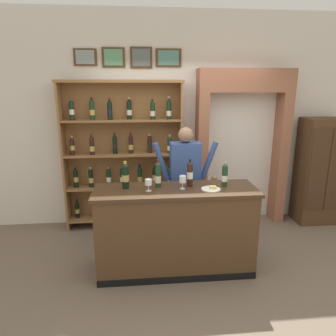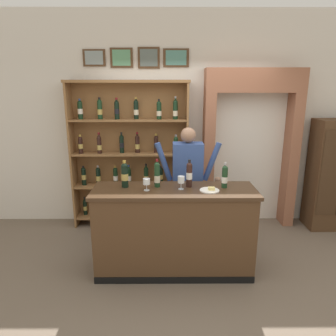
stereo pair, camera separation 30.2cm
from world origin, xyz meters
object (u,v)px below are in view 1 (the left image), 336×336
at_px(wine_glass_right, 148,183).
at_px(tasting_bottle_prosecco, 158,175).
at_px(wine_glass_center, 183,180).
at_px(tasting_bottle_bianco, 225,175).
at_px(tasting_bottle_super_tuscan, 190,173).
at_px(cheese_plate, 211,189).
at_px(wine_shelf, 123,153).
at_px(shopkeeper, 185,176).
at_px(tasting_counter, 175,230).
at_px(tasting_bottle_brunello, 125,176).
at_px(side_cabinet, 319,171).

bearing_deg(wine_glass_right, tasting_bottle_prosecco, 48.51).
bearing_deg(wine_glass_center, tasting_bottle_bianco, 6.47).
bearing_deg(tasting_bottle_super_tuscan, wine_glass_center, -137.56).
bearing_deg(cheese_plate, tasting_bottle_bianco, 32.75).
xyz_separation_m(wine_shelf, tasting_bottle_prosecco, (0.45, -1.23, -0.00)).
relative_size(wine_shelf, shopkeeper, 1.35).
distance_m(tasting_bottle_bianco, cheese_plate, 0.25).
bearing_deg(wine_glass_right, tasting_counter, 8.31).
bearing_deg(wine_glass_right, tasting_bottle_super_tuscan, 14.82).
bearing_deg(cheese_plate, tasting_bottle_brunello, 171.63).
distance_m(tasting_bottle_prosecco, wine_glass_right, 0.18).
height_order(tasting_bottle_brunello, tasting_bottle_bianco, tasting_bottle_brunello).
xyz_separation_m(shopkeeper, wine_glass_center, (-0.11, -0.55, 0.12)).
relative_size(tasting_bottle_brunello, tasting_bottle_bianco, 1.07).
xyz_separation_m(side_cabinet, tasting_bottle_super_tuscan, (-2.24, -1.09, 0.33)).
relative_size(wine_shelf, side_cabinet, 1.33).
height_order(shopkeeper, cheese_plate, shopkeeper).
bearing_deg(tasting_bottle_brunello, wine_glass_center, -7.18).
distance_m(side_cabinet, wine_glass_right, 2.99).
height_order(tasting_bottle_prosecco, wine_glass_right, tasting_bottle_prosecco).
bearing_deg(wine_glass_center, wine_glass_right, -174.18).
xyz_separation_m(shopkeeper, tasting_bottle_prosecco, (-0.38, -0.46, 0.16)).
xyz_separation_m(tasting_counter, tasting_bottle_brunello, (-0.56, 0.07, 0.66)).
xyz_separation_m(side_cabinet, tasting_counter, (-2.41, -1.17, -0.33)).
bearing_deg(shopkeeper, wine_glass_center, -101.34).
distance_m(shopkeeper, cheese_plate, 0.64).
bearing_deg(tasting_bottle_bianco, wine_glass_center, -173.53).
height_order(tasting_bottle_super_tuscan, tasting_bottle_bianco, tasting_bottle_super_tuscan).
bearing_deg(side_cabinet, tasting_bottle_super_tuscan, -154.08).
bearing_deg(side_cabinet, wine_glass_right, -155.91).
distance_m(wine_shelf, cheese_plate, 1.73).
relative_size(tasting_bottle_super_tuscan, cheese_plate, 1.48).
xyz_separation_m(shopkeeper, tasting_bottle_super_tuscan, (-0.01, -0.46, 0.17)).
bearing_deg(tasting_bottle_bianco, tasting_bottle_super_tuscan, 175.50).
bearing_deg(side_cabinet, tasting_counter, -154.12).
bearing_deg(tasting_counter, tasting_bottle_brunello, 172.44).
bearing_deg(tasting_counter, wine_glass_center, -4.37).
relative_size(shopkeeper, tasting_bottle_bianco, 5.66).
xyz_separation_m(wine_shelf, tasting_bottle_super_tuscan, (0.81, -1.23, 0.00)).
relative_size(shopkeeper, tasting_bottle_prosecco, 5.04).
relative_size(tasting_bottle_brunello, tasting_bottle_super_tuscan, 0.98).
distance_m(shopkeeper, wine_glass_center, 0.57).
bearing_deg(tasting_counter, tasting_bottle_super_tuscan, 25.46).
bearing_deg(tasting_counter, cheese_plate, -9.53).
distance_m(tasting_counter, shopkeeper, 0.75).
bearing_deg(tasting_counter, side_cabinet, 25.88).
bearing_deg(tasting_bottle_brunello, tasting_counter, -7.56).
relative_size(wine_shelf, tasting_bottle_bianco, 7.66).
height_order(tasting_counter, tasting_bottle_bianco, tasting_bottle_bianco).
distance_m(wine_shelf, tasting_bottle_bianco, 1.75).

